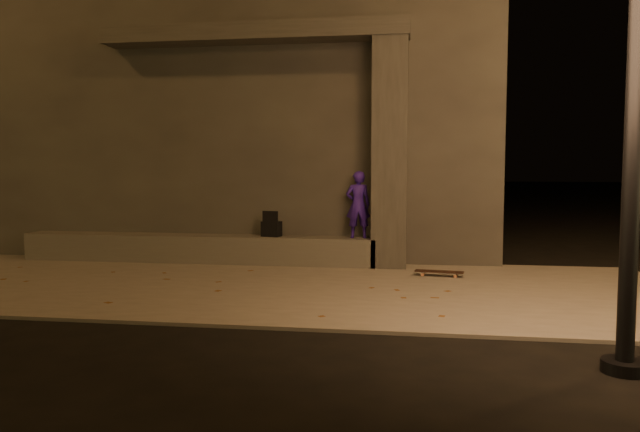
% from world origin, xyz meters
% --- Properties ---
extents(ground, '(120.00, 120.00, 0.00)m').
position_xyz_m(ground, '(0.00, 0.00, 0.00)').
color(ground, black).
rests_on(ground, ground).
extents(sidewalk, '(11.00, 4.40, 0.04)m').
position_xyz_m(sidewalk, '(0.00, 2.00, 0.02)').
color(sidewalk, slate).
rests_on(sidewalk, ground).
extents(building, '(9.00, 5.10, 5.22)m').
position_xyz_m(building, '(-1.00, 6.49, 2.61)').
color(building, '#373432').
rests_on(building, ground).
extents(ledge, '(6.00, 0.55, 0.45)m').
position_xyz_m(ledge, '(-1.50, 3.75, 0.27)').
color(ledge, '#55534D').
rests_on(ledge, sidewalk).
extents(column, '(0.55, 0.55, 3.60)m').
position_xyz_m(column, '(1.70, 3.75, 1.84)').
color(column, '#373432').
rests_on(column, sidewalk).
extents(canopy, '(5.00, 0.70, 0.28)m').
position_xyz_m(canopy, '(-0.50, 3.80, 3.78)').
color(canopy, '#373432').
rests_on(canopy, column).
extents(skateboarder, '(0.44, 0.33, 1.08)m').
position_xyz_m(skateboarder, '(1.20, 3.75, 1.03)').
color(skateboarder, '#2E168F').
rests_on(skateboarder, ledge).
extents(backpack, '(0.34, 0.26, 0.43)m').
position_xyz_m(backpack, '(-0.23, 3.75, 0.64)').
color(backpack, black).
rests_on(backpack, ledge).
extents(skateboard, '(0.72, 0.27, 0.08)m').
position_xyz_m(skateboard, '(2.47, 2.96, 0.10)').
color(skateboard, black).
rests_on(skateboard, sidewalk).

